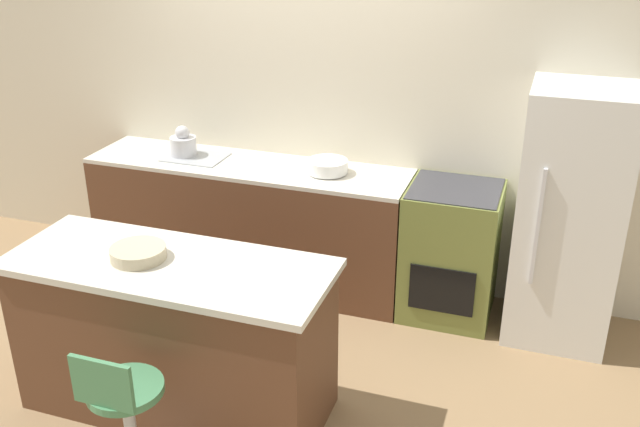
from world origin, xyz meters
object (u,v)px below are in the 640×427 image
oven_range (451,252)px  mixing_bowl (328,166)px  stool_chair (126,417)px  refrigerator (569,217)px  kettle (183,143)px

oven_range → mixing_bowl: 1.04m
stool_chair → mixing_bowl: (0.30, 2.17, 0.57)m
refrigerator → kettle: (-2.76, 0.03, 0.19)m
stool_chair → oven_range: bearing=60.8°
refrigerator → kettle: bearing=179.4°
oven_range → refrigerator: 0.82m
stool_chair → mixing_bowl: mixing_bowl is taller
kettle → mixing_bowl: kettle is taller
kettle → stool_chair: bearing=-69.0°
refrigerator → mixing_bowl: size_ratio=5.91×
oven_range → stool_chair: size_ratio=1.13×
oven_range → refrigerator: refrigerator is taller
stool_chair → kettle: bearing=111.0°
refrigerator → stool_chair: refrigerator is taller
refrigerator → stool_chair: 2.92m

